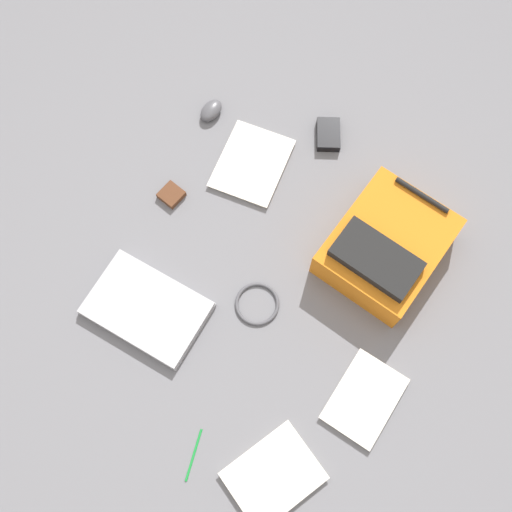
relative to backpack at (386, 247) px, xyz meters
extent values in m
plane|color=slate|center=(-0.36, -0.21, -0.07)|extent=(4.07, 4.07, 0.00)
cube|color=orange|center=(0.00, 0.01, -0.01)|extent=(0.40, 0.45, 0.12)
cube|color=black|center=(-0.02, -0.08, 0.07)|extent=(0.28, 0.20, 0.03)
cylinder|color=black|center=(0.05, 0.18, 0.06)|extent=(0.18, 0.06, 0.02)
cube|color=#929296|center=(-0.62, -0.44, -0.06)|extent=(0.39, 0.29, 0.02)
cube|color=#B7B7BC|center=(-0.62, -0.44, -0.04)|extent=(0.38, 0.28, 0.01)
cube|color=silver|center=(0.09, -0.45, -0.06)|extent=(0.21, 0.26, 0.01)
cube|color=silver|center=(0.09, -0.45, -0.05)|extent=(0.22, 0.27, 0.00)
cube|color=silver|center=(-0.50, 0.15, -0.06)|extent=(0.21, 0.26, 0.01)
cube|color=silver|center=(-0.50, 0.15, -0.05)|extent=(0.22, 0.27, 0.00)
cube|color=silver|center=(-0.09, -0.75, -0.06)|extent=(0.29, 0.30, 0.02)
cube|color=silver|center=(-0.09, -0.75, -0.05)|extent=(0.30, 0.31, 0.00)
ellipsoid|color=#4C4C51|center=(-0.71, 0.28, -0.05)|extent=(0.08, 0.11, 0.04)
torus|color=#4C4C51|center=(-0.31, -0.30, -0.06)|extent=(0.14, 0.14, 0.01)
cube|color=black|center=(-0.30, 0.34, -0.05)|extent=(0.11, 0.14, 0.03)
cylinder|color=#198C33|center=(-0.32, -0.78, -0.06)|extent=(0.02, 0.15, 0.01)
cube|color=#59331E|center=(-0.71, -0.06, -0.06)|extent=(0.09, 0.09, 0.02)
camera|label=1|loc=(-0.14, -0.75, 1.74)|focal=42.24mm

